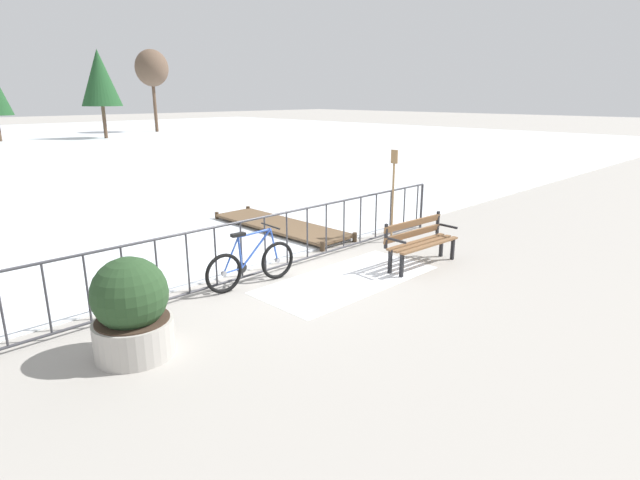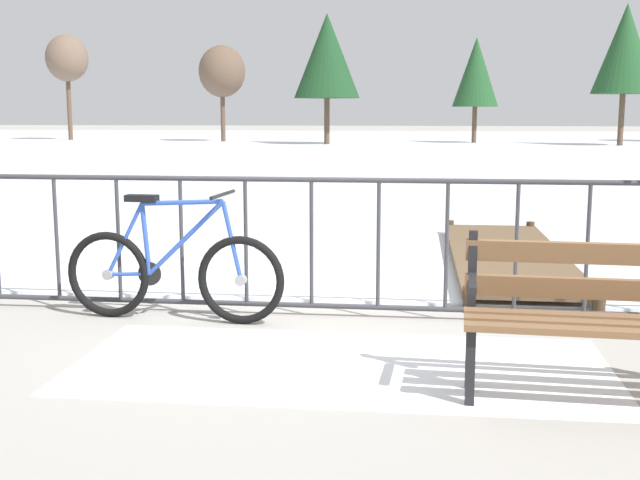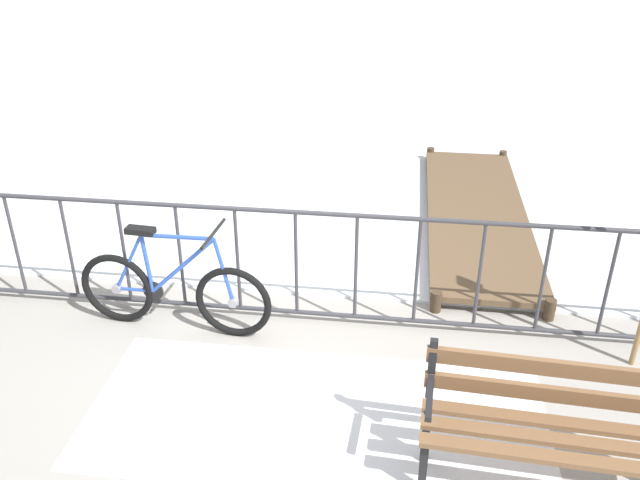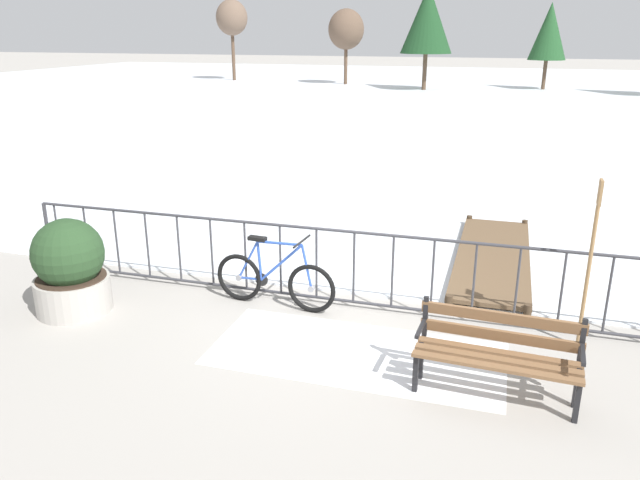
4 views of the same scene
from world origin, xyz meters
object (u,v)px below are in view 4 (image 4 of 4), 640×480
object	(u,v)px
oar_upright	(591,254)
bicycle_near_railing	(274,280)
park_bench	(498,348)
planter_with_shrub	(70,268)

from	to	relation	value
oar_upright	bicycle_near_railing	bearing A→B (deg)	179.91
bicycle_near_railing	oar_upright	xyz separation A→B (m)	(3.77, -0.01, 0.77)
bicycle_near_railing	oar_upright	bearing A→B (deg)	-0.09
bicycle_near_railing	park_bench	xyz separation A→B (m)	(2.87, -1.33, 0.14)
park_bench	oar_upright	bearing A→B (deg)	55.70
bicycle_near_railing	planter_with_shrub	distance (m)	2.62
park_bench	bicycle_near_railing	bearing A→B (deg)	155.15
planter_with_shrub	bicycle_near_railing	bearing A→B (deg)	19.76
park_bench	planter_with_shrub	bearing A→B (deg)	175.22
bicycle_near_railing	planter_with_shrub	bearing A→B (deg)	-160.24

